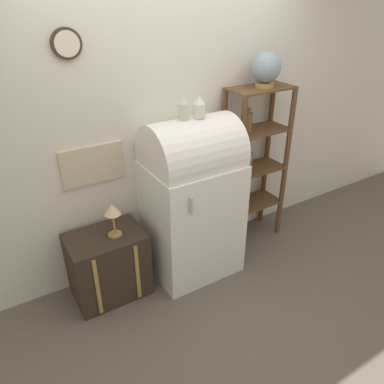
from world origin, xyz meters
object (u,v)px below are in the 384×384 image
object	(u,v)px
suitcase_trunk	(108,265)
vase_center	(199,108)
globe	(266,68)
vase_left	(183,108)
desk_lamp	(113,212)
refrigerator	(192,197)

from	to	relation	value
suitcase_trunk	vase_center	bearing A→B (deg)	-5.00
globe	suitcase_trunk	bearing A→B (deg)	-178.07
vase_left	desk_lamp	world-z (taller)	vase_left
vase_center	desk_lamp	distance (m)	1.05
vase_center	refrigerator	bearing A→B (deg)	166.74
vase_center	desk_lamp	size ratio (longest dim) A/B	0.60
vase_center	desk_lamp	bearing A→B (deg)	177.25
refrigerator	globe	distance (m)	1.28
suitcase_trunk	desk_lamp	xyz separation A→B (m)	(0.08, -0.04, 0.51)
globe	vase_left	bearing A→B (deg)	-173.62
suitcase_trunk	vase_left	bearing A→B (deg)	-3.63
vase_left	refrigerator	bearing A→B (deg)	-12.01
suitcase_trunk	globe	size ratio (longest dim) A/B	2.05
suitcase_trunk	refrigerator	bearing A→B (deg)	-4.36
refrigerator	vase_left	xyz separation A→B (m)	(-0.07, 0.01, 0.79)
globe	refrigerator	bearing A→B (deg)	-172.10
refrigerator	desk_lamp	world-z (taller)	refrigerator
suitcase_trunk	globe	bearing A→B (deg)	1.93
globe	desk_lamp	size ratio (longest dim) A/B	1.03
suitcase_trunk	desk_lamp	world-z (taller)	desk_lamp
vase_center	globe	bearing A→B (deg)	9.53
refrigerator	desk_lamp	xyz separation A→B (m)	(-0.70, 0.02, 0.06)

